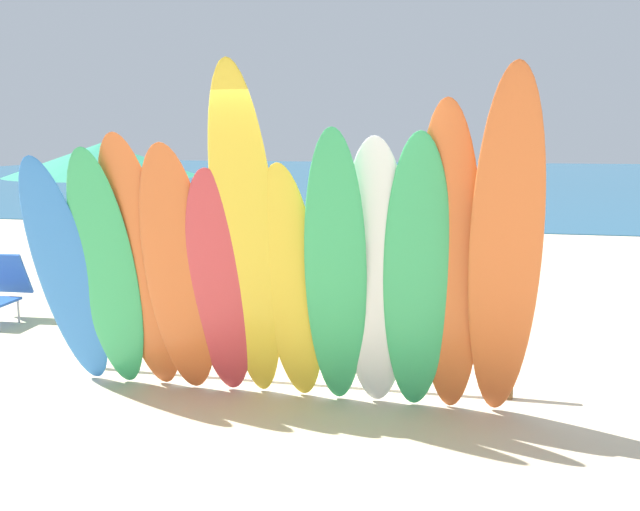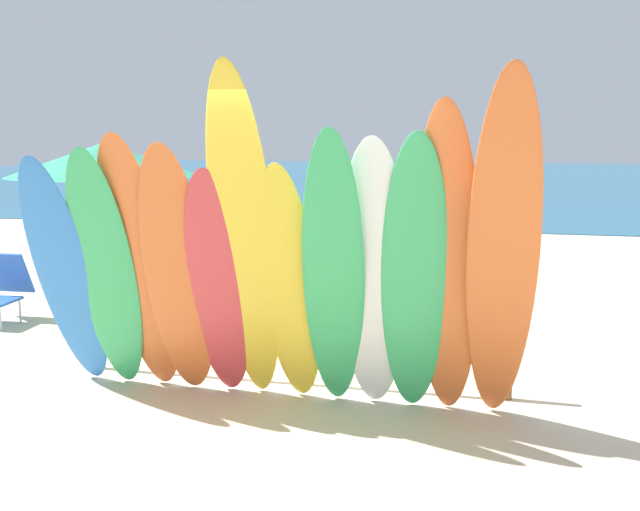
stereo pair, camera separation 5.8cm
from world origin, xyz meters
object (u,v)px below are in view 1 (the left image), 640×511
Objects in this scene: surfboard_orange_2 at (141,268)px; beachgoer_photographing at (450,202)px; surfboard_orange_10 at (449,266)px; surfboard_red_4 at (220,287)px; beachgoer_by_water at (171,236)px; beachgoer_midbeach at (457,198)px; surfboard_green_9 at (417,279)px; beach_chair_blue at (0,287)px; surfboard_rack at (290,322)px; surfboard_green_1 at (107,274)px; surfboard_orange_3 at (179,274)px; beachgoer_near_rack at (335,233)px; beach_umbrella at (102,160)px; surfboard_yellow_6 at (292,287)px; beach_chair_red at (86,265)px; surfboard_orange_11 at (505,258)px; surfboard_yellow_5 at (247,243)px; surfboard_white_8 at (376,279)px; surfboard_blue_0 at (66,275)px.

beachgoer_photographing is (2.28, 7.67, -0.13)m from surfboard_orange_2.
surfboard_orange_2 is 2.49m from surfboard_orange_10.
surfboard_red_4 is 3.36m from beachgoer_by_water.
beachgoer_midbeach is (0.12, 1.00, -0.00)m from beachgoer_photographing.
surfboard_green_9 is 4.39m from beachgoer_by_water.
beach_chair_blue is at bearing -32.11° from beachgoer_by_water.
surfboard_orange_10 is (1.38, -0.61, 0.66)m from surfboard_rack.
surfboard_red_4 is at bearing -2.16° from surfboard_green_1.
surfboard_orange_3 is 1.44× the size of beachgoer_near_rack.
beach_umbrella is (-1.49, 2.17, 0.80)m from surfboard_orange_2.
surfboard_yellow_6 is at bearing -2.80° from surfboard_red_4.
beach_chair_red is (-4.89, -5.28, -0.55)m from beachgoer_midbeach.
surfboard_orange_3 is 0.79× the size of surfboard_orange_11.
beach_chair_blue is at bearing 148.76° from surfboard_orange_2.
surfboard_orange_2 is 9.00m from beachgoer_midbeach.
beach_chair_red is at bearing 129.36° from beach_umbrella.
surfboard_green_1 is 2.78m from surfboard_orange_10.
surfboard_orange_3 is 1.91m from surfboard_green_9.
beachgoer_midbeach is (-0.09, 8.69, -0.25)m from surfboard_orange_10.
surfboard_yellow_5 is 4.28m from beach_chair_blue.
beach_chair_blue is at bearing 154.92° from surfboard_white_8.
surfboard_green_9 is (2.54, 0.01, 0.06)m from surfboard_green_1.
surfboard_white_8 is 1.39× the size of beachgoer_by_water.
surfboard_orange_3 is 1.30× the size of beachgoer_photographing.
beachgoer_midbeach is at bearing 73.90° from surfboard_orange_3.
beach_chair_red is at bearing 129.69° from surfboard_orange_2.
surfboard_orange_11 is (3.17, -0.15, 0.27)m from surfboard_green_1.
surfboard_orange_10 reaches higher than surfboard_orange_3.
surfboard_white_8 is at bearing 171.66° from surfboard_green_9.
surfboard_red_4 is 4.67m from beach_chair_red.
surfboard_white_8 is at bearing -176.75° from surfboard_orange_10.
surfboard_yellow_5 is 3.37m from beach_umbrella.
surfboard_rack is at bearing 19.60° from surfboard_green_1.
beach_chair_red is at bearing -155.35° from beachgoer_midbeach.
surfboard_yellow_5 reaches higher than surfboard_yellow_6.
surfboard_orange_10 is at bearing 3.67° from surfboard_blue_0.
surfboard_green_9 is at bearing 75.31° from beachgoer_by_water.
surfboard_red_4 reaches higher than beach_chair_blue.
surfboard_green_9 is at bearing 3.72° from surfboard_blue_0.
beach_umbrella is at bearing -5.95° from beachgoer_by_water.
beach_umbrella reaches higher than beachgoer_midbeach.
surfboard_orange_11 is at bearing -23.35° from surfboard_rack.
surfboard_orange_2 is at bearing -152.26° from surfboard_rack.
surfboard_white_8 is 4.14m from beachgoer_by_water.
surfboard_green_1 is 0.99× the size of surfboard_orange_3.
surfboard_yellow_6 is at bearing 27.48° from beachgoer_near_rack.
surfboard_orange_3 is 2.98m from beach_umbrella.
beach_chair_blue is at bearing 145.36° from surfboard_orange_3.
surfboard_green_1 is at bearing 177.73° from surfboard_white_8.
surfboard_red_4 reaches higher than beachgoer_midbeach.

